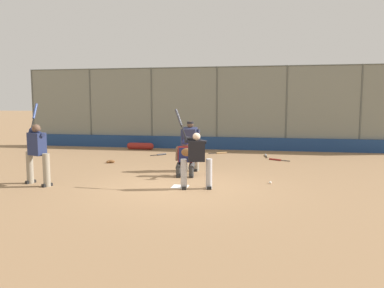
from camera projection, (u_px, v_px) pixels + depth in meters
ground_plane at (180, 187)px, 10.03m from camera, size 160.00×160.00×0.00m
home_plate_marker at (180, 187)px, 10.03m from camera, size 0.43×0.43×0.01m
backstop_fence at (217, 106)px, 17.90m from camera, size 19.53×0.08×3.95m
padding_wall at (216, 143)px, 18.00m from camera, size 19.06×0.18×0.59m
bleachers_beyond at (270, 133)px, 20.38m from camera, size 13.62×3.05×1.80m
batter_at_plate at (196, 158)px, 9.72m from camera, size 1.06×0.57×2.08m
catcher_behind_plate at (185, 157)px, 11.40m from camera, size 0.63×0.73×1.14m
umpire_home at (190, 144)px, 12.26m from camera, size 0.67×0.45×1.64m
batter_on_deck at (37, 152)px, 10.19m from camera, size 0.90×0.93×2.23m
spare_bat_near_backstop at (266, 155)px, 15.68m from camera, size 0.10×0.92×0.07m
spare_bat_by_padding at (220, 153)px, 16.51m from camera, size 0.77×0.51×0.07m
spare_bat_third_base_side at (160, 154)px, 15.99m from camera, size 0.53×0.66×0.07m
spare_bat_first_base_side at (277, 160)px, 14.55m from camera, size 0.77×0.50×0.07m
fielding_glove_on_dirt at (111, 161)px, 13.97m from camera, size 0.30×0.23×0.11m
baseball_loose at (270, 183)px, 10.39m from camera, size 0.07×0.07×0.07m
equipment_bag_dugout_side at (140, 146)px, 17.95m from camera, size 1.33×0.32×0.32m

